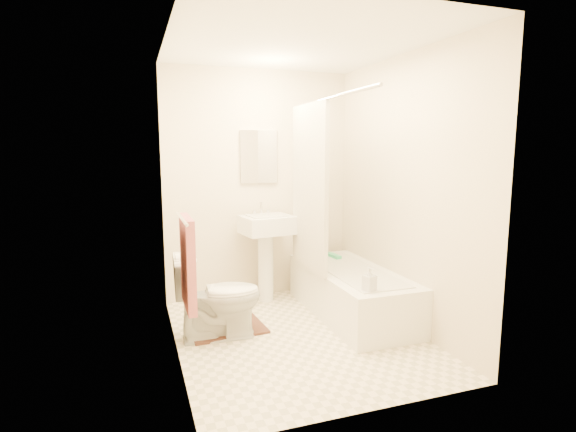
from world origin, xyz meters
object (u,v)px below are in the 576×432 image
object	(u,v)px
bathtub	(351,292)
soap_bottle	(369,280)
sink	(266,255)
toilet	(218,297)
bath_mat	(226,328)

from	to	relation	value
bathtub	soap_bottle	bearing A→B (deg)	-104.63
bathtub	sink	bearing A→B (deg)	135.08
bathtub	soap_bottle	distance (m)	0.72
toilet	sink	size ratio (longest dim) A/B	0.74
toilet	sink	bearing A→B (deg)	-37.07
sink	bathtub	world-z (taller)	sink
toilet	bathtub	world-z (taller)	toilet
toilet	bathtub	distance (m)	1.31
sink	bathtub	distance (m)	0.96
bathtub	bath_mat	xyz separation A→B (m)	(-1.21, 0.04, -0.21)
bathtub	bath_mat	bearing A→B (deg)	178.25
toilet	soap_bottle	size ratio (longest dim) A/B	3.66
toilet	soap_bottle	world-z (taller)	toilet
bath_mat	toilet	bearing A→B (deg)	-122.62
sink	soap_bottle	world-z (taller)	sink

